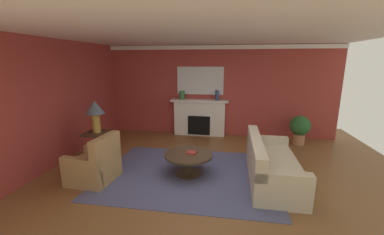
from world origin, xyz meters
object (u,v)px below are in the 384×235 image
(coffee_table, at_px, (188,159))
(table_lamp, at_px, (95,110))
(vase_mantel_right, at_px, (217,95))
(potted_plant, at_px, (300,128))
(fireplace, at_px, (199,118))
(armchair_near_window, at_px, (95,166))
(sofa, at_px, (271,166))
(side_table, at_px, (98,144))
(mantel_mirror, at_px, (200,81))
(vase_mantel_left, at_px, (182,95))

(coffee_table, relative_size, table_lamp, 1.33)
(vase_mantel_right, distance_m, potted_plant, 2.54)
(fireplace, distance_m, armchair_near_window, 3.75)
(potted_plant, bearing_deg, armchair_near_window, -147.15)
(sofa, bearing_deg, vase_mantel_right, 114.26)
(armchair_near_window, distance_m, side_table, 1.07)
(mantel_mirror, bearing_deg, coffee_table, -87.31)
(sofa, distance_m, vase_mantel_left, 3.74)
(fireplace, bearing_deg, vase_mantel_left, -174.88)
(table_lamp, height_order, potted_plant, table_lamp)
(sofa, height_order, side_table, sofa)
(table_lamp, bearing_deg, potted_plant, 21.58)
(sofa, relative_size, table_lamp, 2.81)
(vase_mantel_left, bearing_deg, potted_plant, -6.08)
(fireplace, distance_m, mantel_mirror, 1.19)
(potted_plant, bearing_deg, coffee_table, -139.67)
(table_lamp, bearing_deg, side_table, 0.00)
(fireplace, distance_m, side_table, 3.21)
(fireplace, bearing_deg, side_table, -131.15)
(armchair_near_window, relative_size, coffee_table, 0.95)
(mantel_mirror, xyz_separation_m, side_table, (-2.11, -2.53, -1.33))
(table_lamp, xyz_separation_m, potted_plant, (5.04, 1.99, -0.73))
(mantel_mirror, distance_m, vase_mantel_left, 0.73)
(coffee_table, height_order, vase_mantel_right, vase_mantel_right)
(vase_mantel_left, bearing_deg, fireplace, 5.12)
(side_table, distance_m, vase_mantel_right, 3.67)
(coffee_table, bearing_deg, fireplace, 92.81)
(coffee_table, bearing_deg, vase_mantel_right, 81.43)
(sofa, xyz_separation_m, vase_mantel_right, (-1.24, 2.75, 1.01))
(table_lamp, relative_size, vase_mantel_right, 2.48)
(sofa, relative_size, potted_plant, 2.53)
(sofa, xyz_separation_m, coffee_table, (-1.65, 0.01, 0.04))
(coffee_table, bearing_deg, vase_mantel_left, 104.07)
(fireplace, height_order, coffee_table, fireplace)
(side_table, bearing_deg, potted_plant, 21.58)
(mantel_mirror, bearing_deg, vase_mantel_left, -162.82)
(fireplace, height_order, potted_plant, fireplace)
(side_table, bearing_deg, sofa, -5.62)
(vase_mantel_right, relative_size, potted_plant, 0.36)
(mantel_mirror, relative_size, table_lamp, 1.94)
(side_table, height_order, potted_plant, potted_plant)
(vase_mantel_left, bearing_deg, table_lamp, -123.40)
(table_lamp, bearing_deg, vase_mantel_left, 56.60)
(mantel_mirror, relative_size, side_table, 2.08)
(vase_mantel_right, bearing_deg, sofa, -65.74)
(sofa, distance_m, coffee_table, 1.65)
(sofa, relative_size, side_table, 3.01)
(fireplace, xyz_separation_m, mantel_mirror, (0.00, 0.12, 1.19))
(table_lamp, xyz_separation_m, vase_mantel_right, (2.66, 2.36, 0.08))
(coffee_table, distance_m, vase_mantel_right, 2.94)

